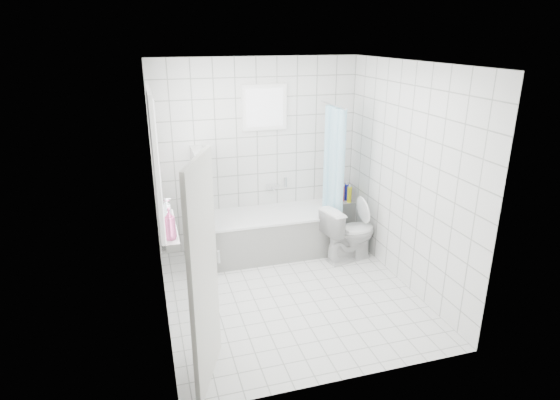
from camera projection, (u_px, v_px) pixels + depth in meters
name	position (u px, v px, depth m)	size (l,w,h in m)	color
ground	(290.00, 294.00, 5.46)	(3.00, 3.00, 0.00)	white
ceiling	(292.00, 63.00, 4.58)	(3.00, 3.00, 0.00)	white
wall_back	(257.00, 155.00, 6.38)	(2.80, 0.02, 2.60)	white
wall_front	(350.00, 246.00, 3.67)	(2.80, 0.02, 2.60)	white
wall_left	(157.00, 201.00, 4.65)	(0.02, 3.00, 2.60)	white
wall_right	(406.00, 178.00, 5.40)	(0.02, 3.00, 2.60)	white
window_left	(158.00, 164.00, 4.83)	(0.01, 0.90, 1.40)	white
window_back	(265.00, 108.00, 6.14)	(0.50, 0.01, 0.50)	white
window_sill	(168.00, 229.00, 5.09)	(0.18, 1.02, 0.08)	white
door	(204.00, 276.00, 3.83)	(0.04, 0.80, 2.00)	silver
bathtub	(272.00, 233.00, 6.40)	(1.74, 0.77, 0.58)	white
partition_wall	(203.00, 210.00, 5.95)	(0.15, 0.85, 1.50)	white
tiled_ledge	(344.00, 218.00, 6.96)	(0.40, 0.24, 0.55)	white
toilet	(349.00, 233.00, 6.20)	(0.42, 0.74, 0.75)	white
curtain_rod	(333.00, 105.00, 6.02)	(0.02, 0.02, 0.80)	silver
shower_curtain	(334.00, 175.00, 6.21)	(0.14, 0.48, 1.78)	#4AB3D9
tub_faucet	(273.00, 186.00, 6.54)	(0.18, 0.06, 0.06)	silver
sill_bottles	(168.00, 218.00, 4.93)	(0.15, 0.76, 0.33)	#35F2F2
ledge_bottles	(346.00, 194.00, 6.82)	(0.14, 0.17, 0.24)	#1924CA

